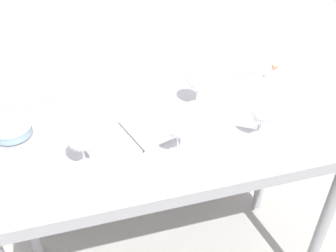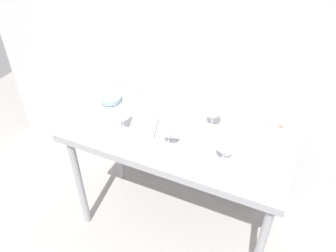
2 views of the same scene
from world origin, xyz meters
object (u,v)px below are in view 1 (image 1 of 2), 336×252
open_notebook (130,136)px  wine_glass_near_left (80,137)px  wine_glass_near_center (177,125)px  decanter_funnel (273,74)px  wine_glass_far_right (198,79)px  tasting_sheet_upper (239,107)px  tasting_bowl (12,131)px  wine_glass_near_right (263,111)px

open_notebook → wine_glass_near_left: bearing=-164.8°
wine_glass_near_center → open_notebook: bearing=134.9°
decanter_funnel → wine_glass_far_right: bearing=-167.0°
wine_glass_far_right → tasting_sheet_upper: wine_glass_far_right is taller
wine_glass_near_left → tasting_bowl: bearing=135.3°
wine_glass_near_center → decanter_funnel: size_ratio=1.55×
wine_glass_far_right → wine_glass_near_center: bearing=-121.7°
wine_glass_far_right → decanter_funnel: bearing=13.0°
wine_glass_near_right → open_notebook: (-0.47, 0.13, -0.11)m
tasting_sheet_upper → tasting_bowl: (-0.90, 0.06, 0.02)m
open_notebook → tasting_sheet_upper: 0.48m
tasting_sheet_upper → tasting_bowl: size_ratio=1.90×
wine_glass_near_center → decanter_funnel: wine_glass_near_center is taller
wine_glass_near_right → tasting_bowl: wine_glass_near_right is taller
tasting_sheet_upper → decanter_funnel: (0.24, 0.16, 0.04)m
open_notebook → tasting_sheet_upper: (0.48, 0.07, -0.00)m
tasting_bowl → wine_glass_near_left: bearing=-44.7°
wine_glass_near_center → wine_glass_far_right: (0.17, 0.28, -0.00)m
wine_glass_near_right → decanter_funnel: (0.25, 0.36, -0.08)m
wine_glass_near_right → tasting_bowl: size_ratio=1.17×
open_notebook → tasting_sheet_upper: bearing=-7.7°
wine_glass_near_center → wine_glass_far_right: 0.33m
decanter_funnel → tasting_bowl: bearing=-174.8°
wine_glass_near_right → tasting_sheet_upper: (0.01, 0.20, -0.12)m
wine_glass_near_center → tasting_sheet_upper: bearing=32.4°
wine_glass_near_left → wine_glass_far_right: same height
wine_glass_near_right → decanter_funnel: 0.44m
wine_glass_near_right → tasting_sheet_upper: wine_glass_near_right is taller
wine_glass_near_right → tasting_sheet_upper: bearing=86.9°
wine_glass_near_center → wine_glass_far_right: bearing=58.3°
wine_glass_near_center → wine_glass_near_right: (0.33, 0.01, -0.01)m
tasting_bowl → wine_glass_near_center: bearing=-25.7°
tasting_sheet_upper → tasting_bowl: bearing=-149.5°
wine_glass_near_right → decanter_funnel: wine_glass_near_right is taller
wine_glass_near_left → tasting_sheet_upper: bearing=15.8°
wine_glass_near_left → decanter_funnel: wine_glass_near_left is taller
wine_glass_near_center → tasting_sheet_upper: 0.42m
tasting_sheet_upper → wine_glass_far_right: bearing=-167.5°
wine_glass_near_left → open_notebook: (0.18, 0.11, -0.12)m
tasting_sheet_upper → wine_glass_near_center: bearing=-113.6°
wine_glass_near_left → wine_glass_far_right: 0.55m
wine_glass_near_left → tasting_bowl: wine_glass_near_left is taller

